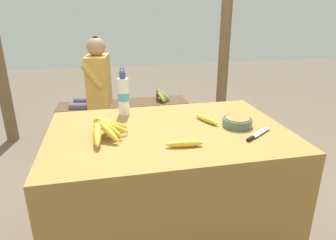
{
  "coord_description": "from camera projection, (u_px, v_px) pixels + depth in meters",
  "views": [
    {
      "loc": [
        -0.33,
        -1.53,
        1.36
      ],
      "look_at": [
        0.01,
        0.05,
        0.75
      ],
      "focal_mm": 32.0,
      "sensor_mm": 36.0,
      "label": 1
    }
  ],
  "objects": [
    {
      "name": "knife",
      "position": [
        255.0,
        135.0,
        1.59
      ],
      "size": [
        0.2,
        0.15,
        0.02
      ],
      "rotation": [
        0.0,
        0.0,
        0.62
      ],
      "color": "#BCBCC1",
      "rests_on": "market_counter"
    },
    {
      "name": "loose_banana_side",
      "position": [
        207.0,
        119.0,
        1.8
      ],
      "size": [
        0.11,
        0.19,
        0.03
      ],
      "rotation": [
        0.0,
        0.0,
        -1.17
      ],
      "color": "gold",
      "rests_on": "market_counter"
    },
    {
      "name": "ground_plane",
      "position": [
        168.0,
        231.0,
        1.94
      ],
      "size": [
        12.0,
        12.0,
        0.0
      ],
      "primitive_type": "plane",
      "color": "brown"
    },
    {
      "name": "seated_vendor",
      "position": [
        94.0,
        85.0,
        2.97
      ],
      "size": [
        0.44,
        0.41,
        1.11
      ],
      "rotation": [
        0.0,
        0.0,
        2.98
      ],
      "color": "#564C60",
      "rests_on": "ground_plane"
    },
    {
      "name": "loose_banana_front",
      "position": [
        184.0,
        144.0,
        1.48
      ],
      "size": [
        0.19,
        0.05,
        0.03
      ],
      "rotation": [
        0.0,
        0.0,
        -0.1
      ],
      "color": "gold",
      "rests_on": "market_counter"
    },
    {
      "name": "market_counter",
      "position": [
        168.0,
        184.0,
        1.82
      ],
      "size": [
        1.34,
        0.9,
        0.71
      ],
      "color": "olive",
      "rests_on": "ground_plane"
    },
    {
      "name": "banana_bunch_ripe",
      "position": [
        104.0,
        126.0,
        1.58
      ],
      "size": [
        0.2,
        0.35,
        0.13
      ],
      "color": "#4C381E",
      "rests_on": "market_counter"
    },
    {
      "name": "banana_bunch_green",
      "position": [
        161.0,
        95.0,
        3.18
      ],
      "size": [
        0.17,
        0.29,
        0.14
      ],
      "color": "#4C381E",
      "rests_on": "wooden_bench"
    },
    {
      "name": "support_post_far",
      "position": [
        225.0,
        30.0,
        3.38
      ],
      "size": [
        0.12,
        0.12,
        2.25
      ],
      "color": "brown",
      "rests_on": "ground_plane"
    },
    {
      "name": "water_bottle",
      "position": [
        123.0,
        96.0,
        1.9
      ],
      "size": [
        0.07,
        0.07,
        0.3
      ],
      "color": "white",
      "rests_on": "market_counter"
    },
    {
      "name": "serving_bowl",
      "position": [
        237.0,
        121.0,
        1.73
      ],
      "size": [
        0.17,
        0.17,
        0.05
      ],
      "color": "#4C6B5B",
      "rests_on": "market_counter"
    },
    {
      "name": "wooden_bench",
      "position": [
        124.0,
        110.0,
        3.15
      ],
      "size": [
        1.33,
        0.32,
        0.43
      ],
      "color": "#4C3823",
      "rests_on": "ground_plane"
    }
  ]
}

